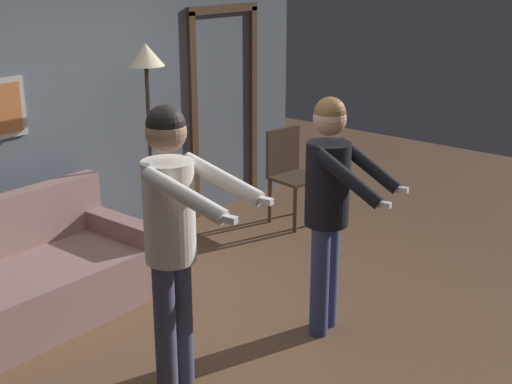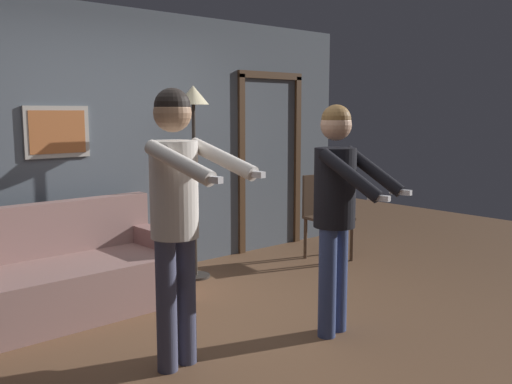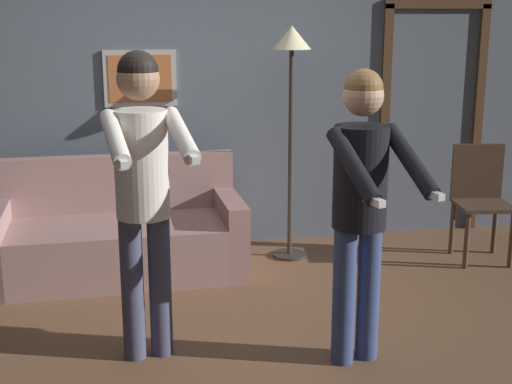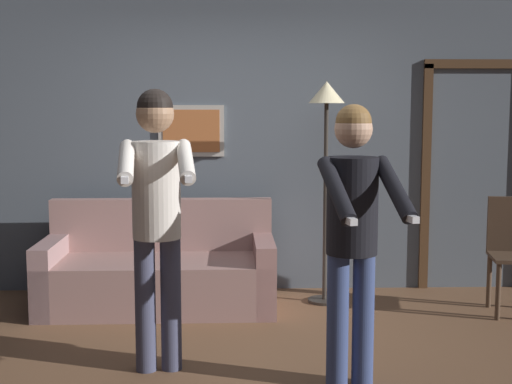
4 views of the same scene
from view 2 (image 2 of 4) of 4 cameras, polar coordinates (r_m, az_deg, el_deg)
The scene contains 7 objects.
ground_plane at distance 4.20m, azimuth -2.59°, elevation -14.74°, with size 12.00×12.00×0.00m, color brown.
back_wall_assembly at distance 5.56m, azimuth -15.27°, elevation 4.42°, with size 6.40×0.10×2.60m.
couch at distance 4.91m, azimuth -18.78°, elevation -8.32°, with size 1.91×0.87×0.87m.
torchiere_lamp at distance 5.50m, azimuth -6.27°, elevation 6.93°, with size 0.30×0.30×1.87m.
person_standing_left at distance 3.54m, azimuth -7.96°, elevation -0.84°, with size 0.49×0.75×1.77m.
person_standing_right at distance 4.11m, azimuth 8.09°, elevation -0.67°, with size 0.51×0.68×1.68m.
dining_chair_distant at distance 6.36m, azimuth 6.80°, elevation -1.93°, with size 0.48×0.48×0.93m.
Camera 2 is at (-2.42, -3.02, 1.63)m, focal length 40.00 mm.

